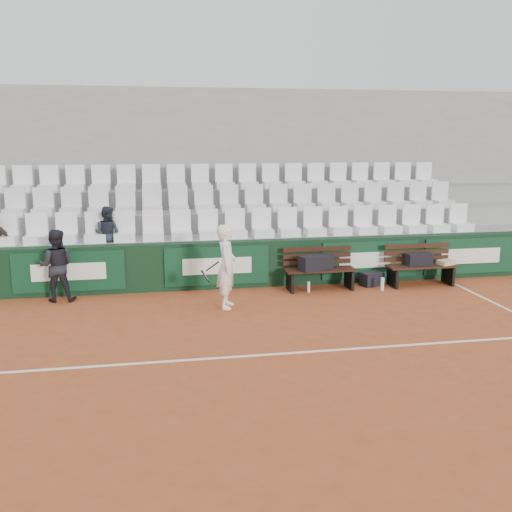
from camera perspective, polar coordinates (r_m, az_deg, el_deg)
The scene contains 21 objects.
ground at distance 8.57m, azimuth 0.42°, elevation -9.90°, with size 80.00×80.00×0.00m, color #AC4D26.
court_baseline at distance 8.57m, azimuth 0.42°, elevation -9.88°, with size 18.00×0.06×0.01m, color white.
back_barrier at distance 12.22m, azimuth -2.74°, elevation -0.85°, with size 18.00×0.34×1.00m.
grandstand_tier_front at distance 12.82m, azimuth -3.42°, elevation -0.25°, with size 18.00×0.95×1.00m, color gray.
grandstand_tier_mid at distance 13.70m, azimuth -3.91°, elevation 1.48°, with size 18.00×0.95×1.45m, color #979895.
grandstand_tier_back at distance 14.60m, azimuth -4.34°, elevation 3.00°, with size 18.00×0.95×1.90m, color gray.
grandstand_rear_wall at distance 15.08m, azimuth -4.67°, elevation 8.06°, with size 18.00×0.30×4.40m, color gray.
seat_row_front at distance 12.51m, azimuth -3.37°, elevation 3.24°, with size 11.90×0.44×0.63m, color white.
seat_row_mid at distance 13.38m, azimuth -3.89°, elevation 5.73°, with size 11.90×0.44×0.63m, color silver.
seat_row_back at distance 14.29m, azimuth -4.35°, elevation 7.92°, with size 11.90×0.44×0.63m, color white.
bench_left at distance 12.14m, azimuth 6.40°, elevation -2.32°, with size 1.50×0.56×0.45m, color black.
bench_right at distance 12.92m, azimuth 16.14°, elevation -1.86°, with size 1.50×0.56×0.45m, color #361C10.
sports_bag_left at distance 11.98m, azimuth 6.01°, elevation -0.66°, with size 0.70×0.30×0.30m, color black.
sports_bag_right at distance 12.83m, azimuth 15.98°, elevation -0.32°, with size 0.56×0.26×0.26m, color black.
towel at distance 13.09m, azimuth 18.46°, elevation -0.60°, with size 0.35×0.25×0.10m, color #C5B780.
sports_bag_ground at distance 12.67m, azimuth 11.49°, elevation -2.26°, with size 0.48×0.29×0.29m, color black.
water_bottle_near at distance 11.96m, azimuth 5.28°, elevation -3.08°, with size 0.06×0.06×0.22m, color silver.
water_bottle_far at distance 12.32m, azimuth 12.52°, elevation -2.75°, with size 0.08×0.08×0.27m, color silver.
tennis_player at distance 10.70m, azimuth -2.96°, elevation -1.05°, with size 0.75×0.65×1.59m.
ball_kid at distance 11.79m, azimuth -19.34°, elevation -0.91°, with size 0.69×0.54×1.43m, color black.
spectator_c at distance 12.47m, azimuth -14.75°, elevation 4.16°, with size 0.58×0.45×1.20m, color #202531.
Camera 1 is at (-1.48, -7.83, 3.17)m, focal length 40.00 mm.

